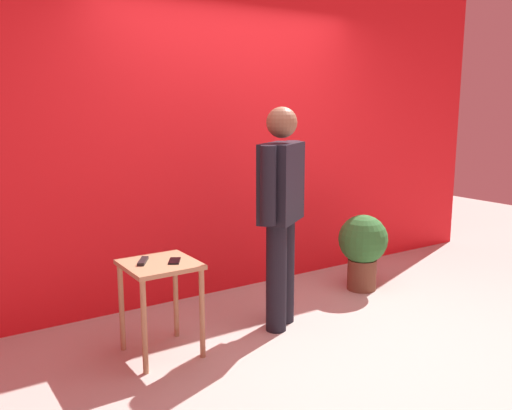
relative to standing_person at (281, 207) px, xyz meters
The scene contains 7 objects.
ground_plane 1.03m from the standing_person, 71.06° to the right, with size 12.00×12.00×0.00m, color #B7B2A8.
back_wall_red 1.11m from the standing_person, 81.34° to the left, with size 6.19×0.12×2.82m, color red.
standing_person is the anchor object (origin of this frame).
side_table 1.02m from the standing_person, behind, with size 0.46×0.46×0.64m.
cell_phone 0.90m from the standing_person, behind, with size 0.07×0.14×0.01m, color black.
tv_remote 1.07m from the standing_person, behind, with size 0.04×0.17×0.02m, color black.
potted_plant 1.24m from the standing_person, 13.08° to the left, with size 0.44×0.44×0.69m.
Camera 1 is at (-2.45, -2.71, 1.66)m, focal length 38.11 mm.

